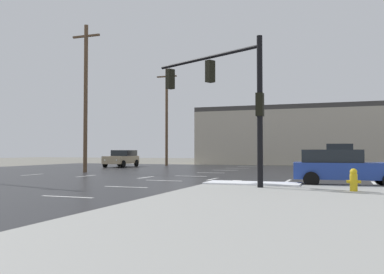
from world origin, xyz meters
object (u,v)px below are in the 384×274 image
object	(u,v)px
traffic_signal_mast	(227,89)
suv_silver	(339,157)
utility_pole_far	(86,95)
fire_hydrant	(354,180)
sedan_tan	(122,158)
sedan_blue	(343,167)
utility_pole_distant	(167,115)

from	to	relation	value
traffic_signal_mast	suv_silver	size ratio (longest dim) A/B	1.20
suv_silver	utility_pole_far	size ratio (longest dim) A/B	0.46
utility_pole_far	suv_silver	bearing A→B (deg)	23.93
traffic_signal_mast	fire_hydrant	bearing A→B (deg)	-166.50
fire_hydrant	suv_silver	bearing A→B (deg)	92.01
fire_hydrant	sedan_tan	bearing A→B (deg)	135.82
sedan_blue	traffic_signal_mast	bearing A→B (deg)	-158.95
traffic_signal_mast	utility_pole_far	distance (m)	15.46
sedan_blue	utility_pole_far	distance (m)	19.01
utility_pole_far	sedan_tan	bearing A→B (deg)	104.33
utility_pole_far	sedan_blue	bearing A→B (deg)	-20.24
utility_pole_far	fire_hydrant	bearing A→B (deg)	-29.05
sedan_blue	suv_silver	size ratio (longest dim) A/B	0.95
utility_pole_far	utility_pole_distant	distance (m)	14.45
sedan_blue	suv_silver	bearing A→B (deg)	85.77
fire_hydrant	traffic_signal_mast	bearing A→B (deg)	166.54
traffic_signal_mast	sedan_tan	xyz separation A→B (m)	(-15.25, 18.38, -3.27)
traffic_signal_mast	utility_pole_far	size ratio (longest dim) A/B	0.56
sedan_tan	suv_silver	world-z (taller)	suv_silver
fire_hydrant	utility_pole_far	xyz separation A→B (m)	(-17.62, 9.79, 4.98)
utility_pole_far	utility_pole_distant	bearing A→B (deg)	89.64
sedan_tan	traffic_signal_mast	bearing A→B (deg)	34.99
fire_hydrant	utility_pole_distant	world-z (taller)	utility_pole_distant
suv_silver	utility_pole_distant	world-z (taller)	utility_pole_distant
suv_silver	traffic_signal_mast	bearing A→B (deg)	163.09
sedan_blue	suv_silver	xyz separation A→B (m)	(-0.28, 13.92, 0.24)
fire_hydrant	utility_pole_distant	size ratio (longest dim) A/B	0.08
traffic_signal_mast	utility_pole_distant	distance (m)	26.34
suv_silver	sedan_tan	bearing A→B (deg)	81.38
sedan_tan	utility_pole_distant	xyz separation A→B (m)	(2.58, 4.69, 4.41)
fire_hydrant	utility_pole_distant	xyz separation A→B (m)	(-17.53, 24.23, 4.73)
fire_hydrant	sedan_blue	distance (m)	3.45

